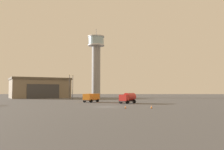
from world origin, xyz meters
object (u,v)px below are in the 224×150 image
truck_box_orange (91,97)px  truck_fuel_tanker_red (128,98)px  light_post_north (73,85)px  traffic_cone_near_right (151,107)px  control_tower (96,59)px  traffic_cone_near_left (125,107)px  light_post_east (69,84)px

truck_box_orange → truck_fuel_tanker_red: size_ratio=1.05×
light_post_north → traffic_cone_near_right: (25.36, -49.81, -5.46)m
control_tower → truck_fuel_tanker_red: control_tower is taller
truck_box_orange → light_post_north: (-10.54, 24.25, 4.31)m
truck_fuel_tanker_red → traffic_cone_near_left: 19.29m
light_post_east → traffic_cone_near_right: (26.84, -50.30, -5.60)m
truck_fuel_tanker_red → traffic_cone_near_left: bearing=27.3°
light_post_east → light_post_north: size_ratio=1.03×
light_post_north → traffic_cone_near_left: light_post_north is taller
control_tower → light_post_east: control_tower is taller
light_post_east → control_tower: bearing=76.6°
light_post_east → traffic_cone_near_left: light_post_east is taller
control_tower → traffic_cone_near_right: size_ratio=51.21×
light_post_east → traffic_cone_near_right: 57.29m
truck_fuel_tanker_red → light_post_east: light_post_east is taller
traffic_cone_near_right → truck_fuel_tanker_red: bearing=102.0°
truck_fuel_tanker_red → traffic_cone_near_right: 19.37m
traffic_cone_near_left → truck_fuel_tanker_red: bearing=86.9°
truck_box_orange → traffic_cone_near_right: (14.83, -25.56, -1.15)m
light_post_north → traffic_cone_near_left: size_ratio=16.04×
truck_box_orange → light_post_north: size_ratio=0.65×
light_post_east → truck_box_orange: bearing=-64.1°
traffic_cone_near_left → light_post_north: bearing=112.0°
truck_fuel_tanker_red → traffic_cone_near_right: truck_fuel_tanker_red is taller
light_post_east → traffic_cone_near_left: 55.38m
truck_fuel_tanker_red → light_post_north: light_post_north is taller
light_post_north → traffic_cone_near_left: (20.30, -50.12, -5.50)m
truck_box_orange → light_post_east: bearing=-130.0°
traffic_cone_near_left → traffic_cone_near_right: (5.06, 0.31, 0.05)m
truck_fuel_tanker_red → light_post_east: (-22.82, 31.39, 4.37)m
truck_box_orange → traffic_cone_near_left: size_ratio=10.44×
control_tower → light_post_north: (-6.04, -32.11, -14.37)m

